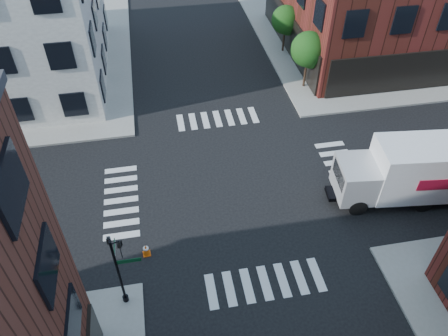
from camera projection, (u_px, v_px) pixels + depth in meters
ground at (237, 185)px, 26.79m from camera, size 120.00×120.00×0.00m
sidewalk_ne at (396, 17)px, 44.72m from camera, size 30.00×30.00×0.15m
tree_near at (309, 51)px, 32.87m from camera, size 2.69×2.69×4.49m
tree_far at (286, 21)px, 37.41m from camera, size 2.43×2.43×4.07m
signal_pole at (119, 264)px, 19.13m from camera, size 1.29×1.24×4.60m
box_truck at (415, 171)px, 24.74m from camera, size 8.82×3.51×3.91m
traffic_cone at (146, 250)px, 22.77m from camera, size 0.44×0.44×0.74m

